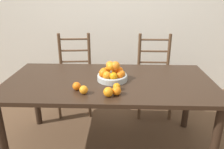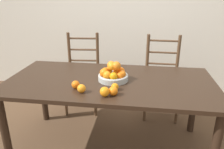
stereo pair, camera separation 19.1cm
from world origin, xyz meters
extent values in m
plane|color=brown|center=(0.00, 0.00, 0.00)|extent=(12.00, 12.00, 0.00)
cube|color=silver|center=(0.00, 1.50, 1.30)|extent=(8.00, 0.06, 2.60)
cube|color=black|center=(0.00, 0.00, 0.72)|extent=(1.91, 0.94, 0.03)
cylinder|color=black|center=(-0.87, -0.39, 0.35)|extent=(0.07, 0.07, 0.70)
cylinder|color=black|center=(-0.87, 0.39, 0.35)|extent=(0.07, 0.07, 0.70)
cylinder|color=black|center=(0.87, 0.39, 0.35)|extent=(0.07, 0.07, 0.70)
cylinder|color=#B2B7B2|center=(0.03, 0.00, 0.76)|extent=(0.28, 0.28, 0.04)
torus|color=#B2B7B2|center=(0.03, 0.00, 0.78)|extent=(0.28, 0.28, 0.02)
sphere|color=orange|center=(0.11, -0.01, 0.81)|extent=(0.07, 0.07, 0.07)
sphere|color=orange|center=(0.10, 0.06, 0.81)|extent=(0.07, 0.07, 0.07)
sphere|color=orange|center=(0.05, 0.08, 0.80)|extent=(0.07, 0.07, 0.07)
sphere|color=orange|center=(-0.02, 0.07, 0.81)|extent=(0.07, 0.07, 0.07)
sphere|color=orange|center=(-0.05, 0.03, 0.81)|extent=(0.07, 0.07, 0.07)
sphere|color=orange|center=(-0.05, -0.02, 0.81)|extent=(0.08, 0.08, 0.08)
sphere|color=orange|center=(-0.02, -0.07, 0.81)|extent=(0.07, 0.07, 0.07)
sphere|color=orange|center=(0.04, -0.08, 0.81)|extent=(0.07, 0.07, 0.07)
sphere|color=orange|center=(0.10, -0.04, 0.80)|extent=(0.06, 0.06, 0.06)
sphere|color=orange|center=(0.06, 0.00, 0.88)|extent=(0.08, 0.08, 0.08)
sphere|color=orange|center=(0.01, 0.02, 0.88)|extent=(0.08, 0.08, 0.08)
sphere|color=orange|center=(0.02, -0.01, 0.87)|extent=(0.07, 0.07, 0.07)
sphere|color=orange|center=(0.07, -0.22, 0.77)|extent=(0.06, 0.06, 0.06)
sphere|color=orange|center=(0.01, -0.34, 0.78)|extent=(0.08, 0.08, 0.08)
sphere|color=orange|center=(-0.26, -0.23, 0.77)|extent=(0.07, 0.07, 0.07)
sphere|color=orange|center=(-0.19, -0.30, 0.77)|extent=(0.07, 0.07, 0.07)
sphere|color=orange|center=(0.07, -0.31, 0.78)|extent=(0.07, 0.07, 0.07)
cylinder|color=#513823|center=(-0.65, 0.52, 0.23)|extent=(0.04, 0.04, 0.47)
cylinder|color=#513823|center=(-0.27, 0.56, 0.23)|extent=(0.04, 0.04, 0.47)
cylinder|color=#513823|center=(-0.69, 0.88, 0.50)|extent=(0.04, 0.04, 1.01)
cylinder|color=#513823|center=(-0.31, 0.92, 0.50)|extent=(0.04, 0.04, 1.01)
cube|color=#513823|center=(-0.48, 0.72, 0.49)|extent=(0.46, 0.44, 0.04)
cylinder|color=#513823|center=(-0.50, 0.90, 0.63)|extent=(0.38, 0.06, 0.02)
cylinder|color=#513823|center=(-0.50, 0.90, 0.78)|extent=(0.38, 0.06, 0.02)
cylinder|color=#513823|center=(-0.50, 0.90, 0.93)|extent=(0.38, 0.06, 0.02)
cylinder|color=#513823|center=(0.35, 0.54, 0.23)|extent=(0.04, 0.04, 0.47)
cylinder|color=#513823|center=(0.73, 0.54, 0.23)|extent=(0.04, 0.04, 0.47)
cylinder|color=#513823|center=(0.35, 0.90, 0.50)|extent=(0.04, 0.04, 1.01)
cylinder|color=#513823|center=(0.73, 0.90, 0.50)|extent=(0.04, 0.04, 1.01)
cube|color=#513823|center=(0.54, 0.72, 0.49)|extent=(0.42, 0.40, 0.04)
cylinder|color=#513823|center=(0.54, 0.90, 0.63)|extent=(0.38, 0.03, 0.02)
cylinder|color=#513823|center=(0.54, 0.90, 0.78)|extent=(0.38, 0.03, 0.02)
cylinder|color=#513823|center=(0.54, 0.90, 0.93)|extent=(0.38, 0.03, 0.02)
camera|label=1|loc=(0.09, -1.86, 1.50)|focal=35.00mm
camera|label=2|loc=(0.28, -1.84, 1.50)|focal=35.00mm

